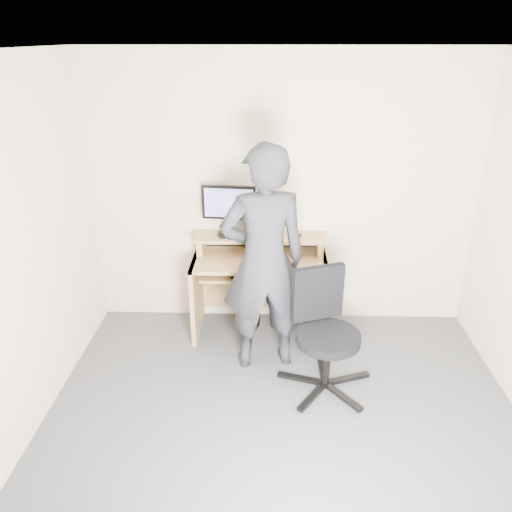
# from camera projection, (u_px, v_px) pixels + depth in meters

# --- Properties ---
(ground) EXTENTS (3.50, 3.50, 0.00)m
(ground) POSITION_uv_depth(u_px,v_px,m) (283.00, 445.00, 3.42)
(ground) COLOR #4A4A4F
(ground) RESTS_ON ground
(back_wall) EXTENTS (3.50, 0.02, 2.50)m
(back_wall) POSITION_uv_depth(u_px,v_px,m) (283.00, 195.00, 4.51)
(back_wall) COLOR beige
(back_wall) RESTS_ON ground
(ceiling) EXTENTS (3.50, 3.50, 0.02)m
(ceiling) POSITION_uv_depth(u_px,v_px,m) (295.00, 51.00, 2.40)
(ceiling) COLOR white
(ceiling) RESTS_ON back_wall
(desk) EXTENTS (1.20, 0.60, 0.91)m
(desk) POSITION_uv_depth(u_px,v_px,m) (260.00, 275.00, 4.60)
(desk) COLOR tan
(desk) RESTS_ON ground
(monitor) EXTENTS (0.48, 0.13, 0.46)m
(monitor) POSITION_uv_depth(u_px,v_px,m) (229.00, 206.00, 4.43)
(monitor) COLOR black
(monitor) RESTS_ON desk
(external_drive) EXTENTS (0.10, 0.14, 0.20)m
(external_drive) POSITION_uv_depth(u_px,v_px,m) (250.00, 223.00, 4.52)
(external_drive) COLOR black
(external_drive) RESTS_ON desk
(travel_mug) EXTENTS (0.10, 0.10, 0.19)m
(travel_mug) POSITION_uv_depth(u_px,v_px,m) (262.00, 225.00, 4.49)
(travel_mug) COLOR silver
(travel_mug) RESTS_ON desk
(smartphone) EXTENTS (0.11, 0.14, 0.01)m
(smartphone) POSITION_uv_depth(u_px,v_px,m) (296.00, 237.00, 4.47)
(smartphone) COLOR black
(smartphone) RESTS_ON desk
(charger) EXTENTS (0.05, 0.05, 0.03)m
(charger) POSITION_uv_depth(u_px,v_px,m) (222.00, 236.00, 4.45)
(charger) COLOR black
(charger) RESTS_ON desk
(headphones) EXTENTS (0.19, 0.19, 0.06)m
(headphones) POSITION_uv_depth(u_px,v_px,m) (243.00, 233.00, 4.55)
(headphones) COLOR silver
(headphones) RESTS_ON desk
(keyboard) EXTENTS (0.49, 0.26, 0.03)m
(keyboard) POSITION_uv_depth(u_px,v_px,m) (256.00, 271.00, 4.39)
(keyboard) COLOR black
(keyboard) RESTS_ON desk
(mouse) EXTENTS (0.10, 0.06, 0.04)m
(mouse) POSITION_uv_depth(u_px,v_px,m) (285.00, 261.00, 4.34)
(mouse) COLOR black
(mouse) RESTS_ON desk
(office_chair) EXTENTS (0.75, 0.72, 0.94)m
(office_chair) POSITION_uv_depth(u_px,v_px,m) (324.00, 327.00, 3.83)
(office_chair) COLOR black
(office_chair) RESTS_ON ground
(person) EXTENTS (0.76, 0.58, 1.88)m
(person) POSITION_uv_depth(u_px,v_px,m) (264.00, 261.00, 3.92)
(person) COLOR black
(person) RESTS_ON ground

